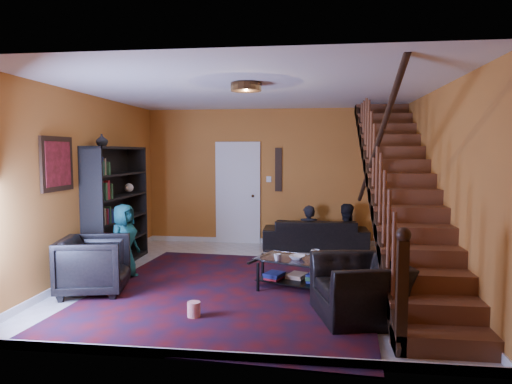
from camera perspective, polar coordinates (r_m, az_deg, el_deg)
floor at (r=6.99m, az=-0.23°, el=-10.83°), size 5.50×5.50×0.00m
room at (r=8.51m, az=-8.05°, el=-7.67°), size 5.50×5.50×5.50m
staircase at (r=6.81m, az=17.77°, el=0.47°), size 0.95×5.02×3.18m
bookshelf at (r=8.03m, az=-16.93°, el=-1.97°), size 0.35×1.80×2.00m
door at (r=9.57m, az=-2.27°, el=-0.31°), size 0.82×0.05×2.05m
framed_picture at (r=6.72m, az=-23.62°, el=3.24°), size 0.04×0.74×0.74m
wall_hanging at (r=9.44m, az=2.83°, el=2.81°), size 0.14×0.03×0.90m
ceiling_fixture at (r=6.00m, az=-1.26°, el=12.98°), size 0.40×0.40×0.10m
rug at (r=6.39m, az=-2.86°, el=-12.27°), size 3.96×4.45×0.02m
sofa at (r=9.12m, az=7.44°, el=-5.23°), size 2.05×0.83×0.59m
armchair_left at (r=6.58m, az=-19.60°, el=-8.61°), size 1.02×1.01×0.78m
armchair_right at (r=5.48m, az=12.80°, el=-11.71°), size 1.15×1.25×0.69m
person_adult_a at (r=9.18m, az=6.56°, el=-5.72°), size 0.49×0.32×1.31m
person_adult_b at (r=9.20m, az=11.06°, el=-5.63°), size 0.68×0.55×1.35m
person_child at (r=7.18m, az=-16.17°, el=-5.96°), size 0.48×0.62×1.14m
coffee_table at (r=6.53m, az=5.14°, el=-9.83°), size 1.26×1.01×0.42m
cup_a at (r=6.61m, az=7.44°, el=-7.59°), size 0.17×0.17×0.10m
cup_b at (r=6.34m, az=2.67°, el=-8.15°), size 0.10×0.10×0.09m
bowl at (r=6.44m, az=5.14°, el=-8.14°), size 0.26×0.26×0.05m
vase at (r=7.53m, az=-18.71°, el=6.16°), size 0.18×0.18×0.19m
popcorn_bucket at (r=5.45m, az=-7.77°, el=-14.33°), size 0.17×0.17×0.17m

